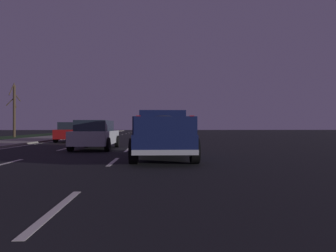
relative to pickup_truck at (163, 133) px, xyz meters
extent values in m
plane|color=black|center=(16.01, 3.50, -0.98)|extent=(144.00, 144.00, 0.00)
cube|color=gray|center=(16.01, 10.95, -0.92)|extent=(108.00, 4.00, 0.12)
cube|color=silver|center=(-7.12, 1.75, -0.98)|extent=(2.40, 0.14, 0.01)
cube|color=silver|center=(-1.22, 1.75, -0.98)|extent=(2.40, 0.14, 0.01)
cube|color=silver|center=(3.88, 1.75, -0.98)|extent=(2.40, 0.14, 0.01)
cube|color=silver|center=(10.27, 1.75, -0.98)|extent=(2.40, 0.14, 0.01)
cube|color=silver|center=(16.45, 1.75, -0.98)|extent=(2.40, 0.14, 0.01)
cube|color=silver|center=(21.52, 1.75, -0.98)|extent=(2.40, 0.14, 0.01)
cube|color=silver|center=(27.79, 1.75, -0.98)|extent=(2.40, 0.14, 0.01)
cube|color=silver|center=(33.69, 1.75, -0.98)|extent=(2.40, 0.14, 0.01)
cube|color=silver|center=(39.74, 1.75, -0.98)|extent=(2.40, 0.14, 0.01)
cube|color=silver|center=(46.00, 1.75, -0.98)|extent=(2.40, 0.14, 0.01)
cube|color=silver|center=(51.93, 1.75, -0.98)|extent=(2.40, 0.14, 0.01)
cube|color=silver|center=(57.34, 1.75, -0.98)|extent=(2.40, 0.14, 0.01)
cube|color=silver|center=(63.75, 1.75, -0.98)|extent=(2.40, 0.14, 0.01)
cube|color=silver|center=(69.55, 1.75, -0.98)|extent=(2.40, 0.14, 0.01)
cube|color=silver|center=(-1.52, 5.25, -0.98)|extent=(2.40, 0.14, 0.01)
cube|color=silver|center=(4.84, 5.25, -0.98)|extent=(2.40, 0.14, 0.01)
cube|color=silver|center=(10.77, 5.25, -0.98)|extent=(2.40, 0.14, 0.01)
cube|color=silver|center=(16.99, 5.25, -0.98)|extent=(2.40, 0.14, 0.01)
cube|color=silver|center=(22.42, 5.25, -0.98)|extent=(2.40, 0.14, 0.01)
cube|color=silver|center=(27.48, 5.25, -0.98)|extent=(2.40, 0.14, 0.01)
cube|color=silver|center=(32.66, 5.25, -0.98)|extent=(2.40, 0.14, 0.01)
cube|color=silver|center=(38.63, 5.25, -0.98)|extent=(2.40, 0.14, 0.01)
cube|color=silver|center=(43.95, 5.25, -0.98)|extent=(2.40, 0.14, 0.01)
cube|color=silver|center=(49.46, 5.25, -0.98)|extent=(2.40, 0.14, 0.01)
cube|color=silver|center=(54.94, 5.25, -0.98)|extent=(2.40, 0.14, 0.01)
cube|color=silver|center=(61.25, 5.25, -0.98)|extent=(2.40, 0.14, 0.01)
cube|color=silver|center=(67.77, 5.25, -0.98)|extent=(2.40, 0.14, 0.01)
cube|color=silver|center=(16.01, 8.65, -0.98)|extent=(108.00, 0.14, 0.01)
cube|color=#141E4C|center=(-0.06, 0.00, -0.31)|extent=(5.41, 2.02, 0.60)
cube|color=#141E4C|center=(1.13, 0.00, 0.44)|extent=(2.17, 1.85, 0.90)
cube|color=#1E2833|center=(0.08, 0.00, 0.49)|extent=(0.04, 1.44, 0.50)
cube|color=#141E4C|center=(-1.14, 0.94, 0.27)|extent=(3.02, 0.09, 0.56)
cube|color=#141E4C|center=(-1.13, -0.94, 0.27)|extent=(3.02, 0.09, 0.56)
cube|color=#141E4C|center=(-2.72, -0.01, 0.27)|extent=(0.09, 1.88, 0.56)
cube|color=silver|center=(-2.72, -0.01, -0.53)|extent=(0.13, 2.00, 0.16)
cube|color=red|center=(-2.71, 0.79, 0.47)|extent=(0.06, 0.14, 0.20)
cube|color=red|center=(-2.71, -0.81, 0.47)|extent=(0.06, 0.14, 0.20)
ellipsoid|color=#232833|center=(-1.14, 0.00, 0.31)|extent=(2.60, 1.53, 0.64)
sphere|color=silver|center=(-0.64, 0.36, 0.17)|extent=(0.40, 0.40, 0.40)
sphere|color=beige|center=(-1.74, -0.31, 0.15)|extent=(0.34, 0.34, 0.34)
cylinder|color=black|center=(1.72, 1.00, -0.56)|extent=(0.84, 0.28, 0.84)
cylinder|color=black|center=(1.73, -1.00, -0.56)|extent=(0.84, 0.28, 0.84)
cylinder|color=black|center=(-1.84, 0.99, -0.56)|extent=(0.84, 0.28, 0.84)
cylinder|color=black|center=(-1.84, -1.01, -0.56)|extent=(0.84, 0.28, 0.84)
cube|color=silver|center=(28.40, 7.05, -0.35)|extent=(4.45, 1.92, 0.70)
cube|color=#1E2833|center=(28.15, 7.05, 0.28)|extent=(2.51, 1.65, 0.56)
cylinder|color=black|center=(29.87, 8.00, -0.64)|extent=(0.68, 0.22, 0.68)
cylinder|color=black|center=(29.92, 6.20, -0.64)|extent=(0.68, 0.22, 0.68)
cylinder|color=black|center=(26.88, 7.91, -0.64)|extent=(0.68, 0.22, 0.68)
cylinder|color=black|center=(26.93, 6.11, -0.64)|extent=(0.68, 0.22, 0.68)
cube|color=red|center=(26.25, 6.99, -0.30)|extent=(0.12, 1.51, 0.10)
cube|color=maroon|center=(12.40, 6.84, -0.35)|extent=(4.40, 1.80, 0.70)
cube|color=#1E2833|center=(12.15, 6.84, 0.28)|extent=(2.46, 1.59, 0.56)
cylinder|color=black|center=(13.90, 7.74, -0.64)|extent=(0.68, 0.22, 0.68)
cylinder|color=black|center=(13.89, 5.94, -0.64)|extent=(0.68, 0.22, 0.68)
cylinder|color=black|center=(10.90, 7.74, -0.64)|extent=(0.68, 0.22, 0.68)
cylinder|color=black|center=(10.90, 5.94, -0.64)|extent=(0.68, 0.22, 0.68)
cube|color=red|center=(10.25, 6.84, -0.30)|extent=(0.08, 1.51, 0.10)
cube|color=#B2B5BA|center=(4.58, 3.50, -0.35)|extent=(4.44, 1.91, 0.70)
cube|color=#1E2833|center=(4.33, 3.50, 0.28)|extent=(2.50, 1.65, 0.56)
cylinder|color=black|center=(6.10, 4.36, -0.64)|extent=(0.68, 0.22, 0.68)
cylinder|color=black|center=(6.05, 2.56, -0.64)|extent=(0.68, 0.22, 0.68)
cylinder|color=black|center=(3.10, 4.44, -0.64)|extent=(0.68, 0.22, 0.68)
cylinder|color=black|center=(3.06, 2.64, -0.64)|extent=(0.68, 0.22, 0.68)
cube|color=red|center=(2.43, 3.55, -0.30)|extent=(0.12, 1.51, 0.10)
cylinder|color=#423323|center=(22.44, 16.18, 1.96)|extent=(0.28, 0.28, 5.88)
cylinder|color=#423323|center=(22.98, 16.09, 3.57)|extent=(1.14, 0.30, 0.87)
cylinder|color=#423323|center=(22.80, 16.24, 2.81)|extent=(0.80, 0.24, 0.87)
cylinder|color=#423323|center=(21.98, 16.24, 4.38)|extent=(0.99, 0.24, 1.47)
cylinder|color=#423323|center=(22.38, 16.60, 3.01)|extent=(0.20, 0.92, 1.00)
camera|label=1|loc=(-11.55, 0.27, 0.25)|focal=31.72mm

